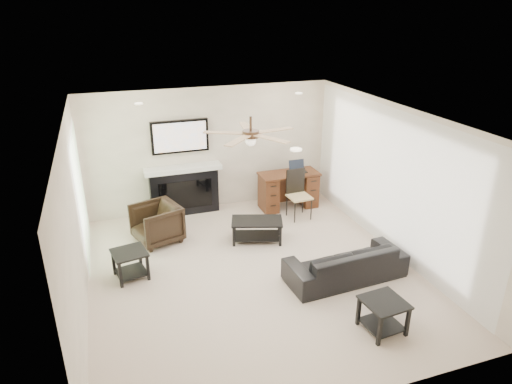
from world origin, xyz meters
TOP-DOWN VIEW (x-y plane):
  - room_shell at (0.19, 0.08)m, footprint 5.50×5.54m
  - sofa at (1.30, -0.60)m, footprint 1.91×0.84m
  - armchair at (-1.30, 1.55)m, footprint 0.96×0.95m
  - coffee_table at (0.40, 1.00)m, footprint 1.01×0.76m
  - end_table_near at (1.15, -1.85)m, footprint 0.56×0.56m
  - end_table_left at (-1.85, 0.50)m, footprint 0.58×0.58m
  - fireplace_unit at (-0.60, 2.58)m, footprint 1.52×0.34m
  - desk at (1.50, 2.17)m, footprint 1.22×0.56m
  - desk_chair at (1.50, 1.62)m, footprint 0.45×0.46m
  - laptop at (1.70, 2.15)m, footprint 0.33×0.24m

SIDE VIEW (x-z plane):
  - coffee_table at x=0.40m, z-range 0.00..0.40m
  - end_table_near at x=1.15m, z-range 0.00..0.45m
  - end_table_left at x=-1.85m, z-range 0.00..0.45m
  - sofa at x=1.30m, z-range 0.00..0.55m
  - armchair at x=-1.30m, z-range 0.00..0.70m
  - desk at x=1.50m, z-range 0.00..0.76m
  - desk_chair at x=1.50m, z-range 0.00..0.97m
  - laptop at x=1.70m, z-range 0.76..0.99m
  - fireplace_unit at x=-0.60m, z-range 0.00..1.91m
  - room_shell at x=0.19m, z-range 0.42..2.94m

